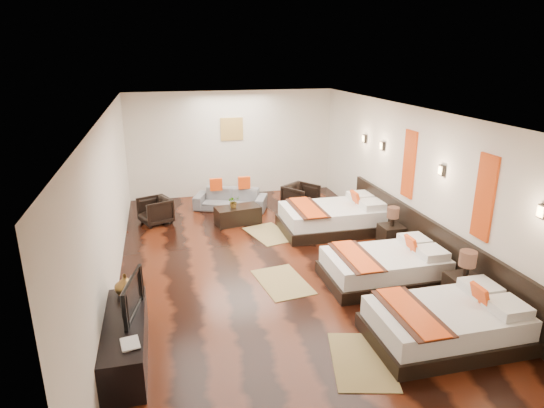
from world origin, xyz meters
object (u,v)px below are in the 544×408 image
object	(u,v)px
armchair_right	(301,198)
coffee_table	(238,215)
bed_far	(334,218)
nightstand_b	(391,234)
tv_console	(126,340)
bed_mid	(385,267)
tv	(126,296)
bed_near	(447,323)
table_plant	(234,202)
figurine	(125,285)
sofa	(231,199)
book	(121,346)
nightstand_a	(464,288)
armchair_left	(155,211)

from	to	relation	value
armchair_right	coffee_table	bearing A→B (deg)	161.31
bed_far	nightstand_b	size ratio (longest dim) A/B	2.57
bed_far	tv_console	xyz separation A→B (m)	(-4.20, -3.66, -0.02)
bed_mid	tv	size ratio (longest dim) A/B	2.35
coffee_table	armchair_right	bearing A→B (deg)	16.99
bed_near	coffee_table	size ratio (longest dim) A/B	2.05
bed_far	table_plant	size ratio (longest dim) A/B	7.86
nightstand_b	tv	size ratio (longest dim) A/B	1.01
bed_mid	bed_far	bearing A→B (deg)	89.94
tv_console	bed_mid	bearing A→B (deg)	15.77
figurine	sofa	world-z (taller)	figurine
bed_far	tv_console	size ratio (longest dim) A/B	1.24
book	coffee_table	distance (m)	5.59
bed_far	armchair_right	xyz separation A→B (m)	(-0.31, 1.42, 0.04)
nightstand_a	tv	world-z (taller)	tv
nightstand_a	tv	xyz separation A→B (m)	(-4.90, 0.08, 0.47)
figurine	sofa	size ratio (longest dim) A/B	0.18
tv_console	sofa	xyz separation A→B (m)	(2.22, 5.63, -0.02)
armchair_right	bed_mid	bearing A→B (deg)	-121.13
bed_near	book	bearing A→B (deg)	178.99
nightstand_a	figurine	bearing A→B (deg)	173.07
bed_near	table_plant	distance (m)	5.56
bed_mid	table_plant	world-z (taller)	bed_mid
bed_mid	tv_console	xyz separation A→B (m)	(-4.20, -1.18, 0.01)
bed_near	bed_far	xyz separation A→B (m)	(0.00, 4.27, 0.02)
tv	armchair_right	world-z (taller)	tv
bed_mid	tv	bearing A→B (deg)	-166.32
sofa	tv_console	bearing A→B (deg)	-89.67
nightstand_b	book	world-z (taller)	nightstand_b
nightstand_b	tv	world-z (taller)	tv
nightstand_a	coffee_table	xyz separation A→B (m)	(-2.72, 4.48, -0.13)
sofa	coffee_table	xyz separation A→B (m)	(0.00, -1.05, -0.06)
book	armchair_left	world-z (taller)	armchair_left
armchair_right	coffee_table	size ratio (longest dim) A/B	0.73
book	coffee_table	bearing A→B (deg)	66.50
tv_console	sofa	bearing A→B (deg)	68.42
bed_near	nightstand_b	xyz separation A→B (m)	(0.75, 3.04, 0.04)
tv_console	coffee_table	xyz separation A→B (m)	(2.22, 4.58, -0.08)
bed_mid	tv_console	world-z (taller)	bed_mid
tv	book	distance (m)	0.76
figurine	bed_far	bearing A→B (deg)	35.18
bed_near	nightstand_a	size ratio (longest dim) A/B	2.18
bed_mid	tv	world-z (taller)	tv
nightstand_a	bed_mid	bearing A→B (deg)	124.59
bed_near	coffee_table	xyz separation A→B (m)	(-1.97, 5.19, -0.07)
nightstand_a	book	xyz separation A→B (m)	(-4.95, -0.64, 0.23)
nightstand_a	armchair_right	xyz separation A→B (m)	(-1.06, 4.99, 0.00)
tv	armchair_left	size ratio (longest dim) A/B	1.31
coffee_table	nightstand_a	bearing A→B (deg)	-58.72
nightstand_a	armchair_right	distance (m)	5.10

